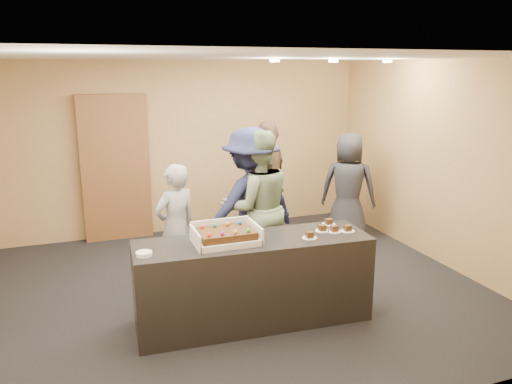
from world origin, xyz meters
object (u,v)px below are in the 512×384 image
at_px(storage_cabinet, 116,168).
at_px(person_navy_man, 251,205).
at_px(person_server_grey, 176,228).
at_px(person_brown_extra, 268,185).
at_px(person_dark_suit, 348,188).
at_px(cake_box, 225,238).
at_px(person_sage_man, 257,208).
at_px(plate_stack, 144,254).
at_px(sheet_cake, 226,234).
at_px(serving_counter, 253,281).

relative_size(storage_cabinet, person_navy_man, 1.16).
relative_size(storage_cabinet, person_server_grey, 1.45).
xyz_separation_m(person_brown_extra, person_dark_suit, (1.20, -0.22, -0.10)).
height_order(cake_box, person_brown_extra, person_brown_extra).
bearing_deg(person_server_grey, storage_cabinet, -99.74).
height_order(storage_cabinet, person_sage_man, storage_cabinet).
bearing_deg(plate_stack, person_sage_man, 34.96).
distance_m(sheet_cake, person_brown_extra, 2.42).
height_order(sheet_cake, person_dark_suit, person_dark_suit).
xyz_separation_m(cake_box, person_sage_man, (0.69, 0.95, -0.01)).
height_order(cake_box, plate_stack, cake_box).
bearing_deg(storage_cabinet, person_dark_suit, -22.65).
bearing_deg(cake_box, storage_cabinet, 103.88).
height_order(person_navy_man, person_brown_extra, person_navy_man).
bearing_deg(sheet_cake, person_dark_suit, 36.89).
relative_size(person_server_grey, person_dark_suit, 0.91).
height_order(serving_counter, person_sage_man, person_sage_man).
xyz_separation_m(plate_stack, person_navy_man, (1.45, 1.14, 0.03)).
xyz_separation_m(sheet_cake, person_server_grey, (-0.30, 1.06, -0.23)).
xyz_separation_m(storage_cabinet, sheet_cake, (0.78, -3.20, -0.11)).
bearing_deg(sheet_cake, plate_stack, -174.77).
xyz_separation_m(person_navy_man, person_dark_suit, (1.82, 0.78, -0.11)).
height_order(plate_stack, person_navy_man, person_navy_man).
height_order(serving_counter, cake_box, cake_box).
distance_m(person_sage_man, person_navy_man, 0.11).
height_order(sheet_cake, person_server_grey, person_server_grey).
xyz_separation_m(plate_stack, person_server_grey, (0.51, 1.14, -0.16)).
bearing_deg(person_sage_man, plate_stack, 36.98).
xyz_separation_m(cake_box, person_navy_man, (0.63, 1.04, 0.01)).
relative_size(plate_stack, person_sage_man, 0.08).
relative_size(storage_cabinet, cake_box, 3.46).
xyz_separation_m(plate_stack, person_sage_man, (1.50, 1.05, 0.02)).
bearing_deg(storage_cabinet, plate_stack, -90.49).
distance_m(cake_box, person_brown_extra, 2.40).
relative_size(storage_cabinet, person_dark_suit, 1.32).
bearing_deg(cake_box, plate_stack, -173.13).
bearing_deg(storage_cabinet, person_brown_extra, -29.09).
bearing_deg(person_brown_extra, sheet_cake, 9.51).
bearing_deg(person_sage_man, serving_counter, 69.64).
relative_size(cake_box, person_sage_man, 0.34).
bearing_deg(serving_counter, person_navy_man, 75.22).
bearing_deg(plate_stack, storage_cabinet, 89.51).
distance_m(sheet_cake, plate_stack, 0.82).
bearing_deg(storage_cabinet, cake_box, -76.12).
relative_size(cake_box, plate_stack, 4.25).
height_order(sheet_cake, plate_stack, sheet_cake).
relative_size(storage_cabinet, sheet_cake, 4.07).
bearing_deg(serving_counter, person_server_grey, 122.08).
relative_size(person_server_grey, person_navy_man, 0.80).
bearing_deg(person_navy_man, person_dark_suit, -169.91).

